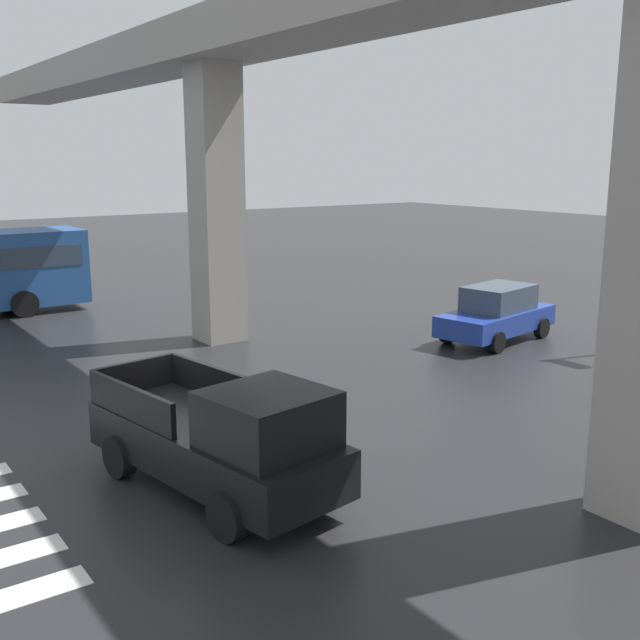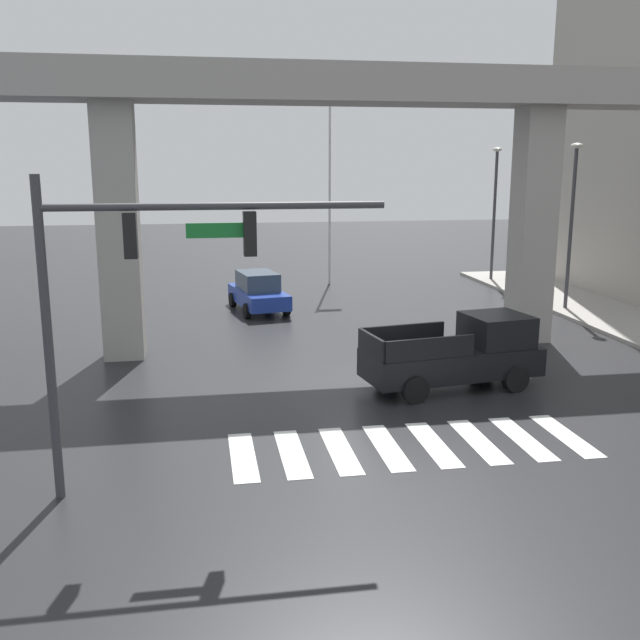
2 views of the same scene
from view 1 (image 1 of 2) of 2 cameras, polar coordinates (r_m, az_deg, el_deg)
ground_plane at (r=15.66m, az=-9.26°, el=-8.74°), size 120.00×120.00×0.00m
elevated_overpass at (r=17.15m, az=3.64°, el=21.20°), size 56.51×2.51×9.52m
pickup_truck at (r=12.69m, az=-7.39°, el=-9.02°), size 5.33×2.67×2.08m
sedan_blue at (r=23.81m, az=13.37°, el=0.49°), size 2.53×4.55×1.72m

